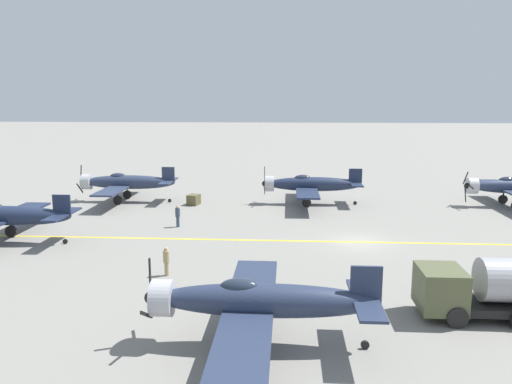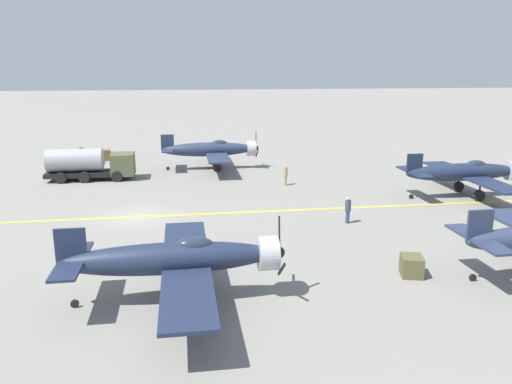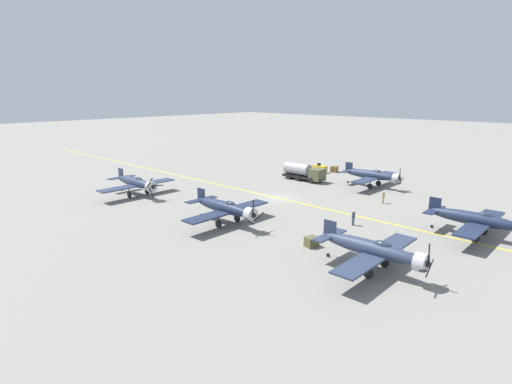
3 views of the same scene
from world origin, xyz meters
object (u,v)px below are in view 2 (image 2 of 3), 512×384
object	(u,v)px
ground_crew_inspecting	(348,209)
supply_crate_by_tanker	(412,266)
tow_tractor	(84,157)
supply_crate_mid_lane	(105,155)
ground_crew_walking	(285,175)
airplane_far_center	(466,172)
airplane_mid_left	(212,150)
fuel_tanker	(91,164)
airplane_mid_right	(178,259)

from	to	relation	value
ground_crew_inspecting	supply_crate_by_tanker	xyz separation A→B (m)	(8.87, 0.36, -0.47)
tow_tractor	supply_crate_mid_lane	bearing A→B (deg)	139.92
ground_crew_walking	ground_crew_inspecting	distance (m)	11.69
airplane_far_center	supply_crate_by_tanker	world-z (taller)	airplane_far_center
airplane_mid_left	fuel_tanker	bearing A→B (deg)	-80.23
supply_crate_by_tanker	fuel_tanker	bearing A→B (deg)	-142.05
airplane_mid_right	ground_crew_walking	size ratio (longest dim) A/B	6.81
airplane_mid_right	supply_crate_mid_lane	distance (m)	37.60
fuel_tanker	supply_crate_by_tanker	world-z (taller)	fuel_tanker
ground_crew_inspecting	airplane_mid_right	bearing A→B (deg)	-48.53
tow_tractor	ground_crew_inspecting	distance (m)	32.48
ground_crew_walking	supply_crate_by_tanker	size ratio (longest dim) A/B	1.42
fuel_tanker	ground_crew_walking	distance (m)	18.11
tow_tractor	supply_crate_by_tanker	size ratio (longest dim) A/B	2.10
airplane_mid_left	ground_crew_inspecting	xyz separation A→B (m)	(19.83, 7.79, -1.02)
airplane_mid_left	supply_crate_by_tanker	world-z (taller)	airplane_mid_left
airplane_far_center	fuel_tanker	xyz separation A→B (m)	(-10.95, -31.03, -0.50)
airplane_mid_left	supply_crate_mid_lane	bearing A→B (deg)	-127.62
airplane_mid_right	ground_crew_walking	distance (m)	23.46
ground_crew_inspecting	supply_crate_mid_lane	xyz separation A→B (m)	(-26.72, -19.46, -0.40)
airplane_far_center	supply_crate_mid_lane	distance (m)	37.80
airplane_mid_right	fuel_tanker	size ratio (longest dim) A/B	1.50
airplane_mid_right	supply_crate_mid_lane	size ratio (longest dim) A/B	8.45
supply_crate_mid_lane	airplane_mid_right	bearing A→B (deg)	12.62
airplane_far_center	supply_crate_mid_lane	world-z (taller)	airplane_far_center
fuel_tanker	ground_crew_inspecting	world-z (taller)	fuel_tanker
airplane_far_center	ground_crew_inspecting	xyz separation A→B (m)	(5.40, -11.72, -1.02)
supply_crate_by_tanker	ground_crew_inspecting	bearing A→B (deg)	-177.70
ground_crew_inspecting	supply_crate_by_tanker	distance (m)	8.89
airplane_mid_right	supply_crate_by_tanker	bearing A→B (deg)	96.42
fuel_tanker	ground_crew_walking	xyz separation A→B (m)	(4.81, 17.45, -0.55)
fuel_tanker	airplane_far_center	bearing A→B (deg)	70.57
fuel_tanker	ground_crew_walking	bearing A→B (deg)	74.58
airplane_far_center	fuel_tanker	size ratio (longest dim) A/B	1.50
airplane_mid_left	ground_crew_walking	distance (m)	10.25
ground_crew_inspecting	supply_crate_mid_lane	bearing A→B (deg)	-143.94
ground_crew_inspecting	supply_crate_mid_lane	size ratio (longest dim) A/B	1.28
airplane_mid_left	supply_crate_mid_lane	size ratio (longest dim) A/B	8.45
fuel_tanker	tow_tractor	xyz separation A→B (m)	(-8.12, -2.04, -0.72)
airplane_mid_right	supply_crate_mid_lane	bearing A→B (deg)	-166.22
airplane_far_center	tow_tractor	world-z (taller)	airplane_far_center
fuel_tanker	ground_crew_inspecting	xyz separation A→B (m)	(16.35, 19.31, -0.52)
ground_crew_inspecting	supply_crate_by_tanker	size ratio (longest dim) A/B	1.47
tow_tractor	ground_crew_walking	bearing A→B (deg)	56.42
airplane_mid_left	tow_tractor	bearing A→B (deg)	-115.95
airplane_far_center	ground_crew_inspecting	world-z (taller)	airplane_far_center
tow_tractor	ground_crew_inspecting	bearing A→B (deg)	41.10
ground_crew_walking	supply_crate_by_tanker	xyz separation A→B (m)	(20.41, 2.22, -0.45)
airplane_far_center	ground_crew_walking	distance (m)	14.94
supply_crate_by_tanker	airplane_far_center	bearing A→B (deg)	141.48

